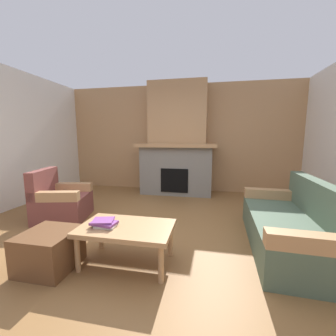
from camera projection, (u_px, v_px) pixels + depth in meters
ground at (146, 242)px, 2.80m from camera, size 9.00×9.00×0.00m
wall_back_wood_panel at (179, 138)px, 5.52m from camera, size 6.00×0.12×2.70m
fireplace at (177, 146)px, 5.18m from camera, size 1.90×0.82×2.70m
couch at (292, 226)px, 2.61m from camera, size 0.92×1.84×0.85m
armchair at (61, 202)px, 3.58m from camera, size 0.91×0.91×0.85m
coffee_table at (126, 231)px, 2.28m from camera, size 1.00×0.60×0.43m
ottoman at (50, 250)px, 2.22m from camera, size 0.52×0.52×0.40m
book_stack_near_edge at (104, 223)px, 2.25m from camera, size 0.28×0.23×0.07m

